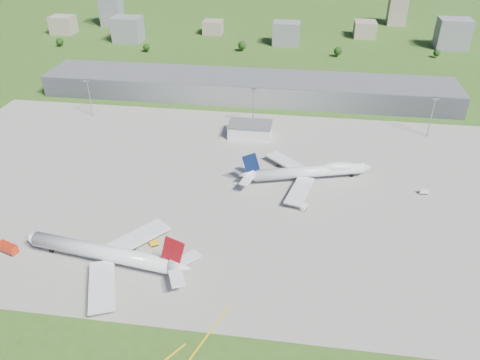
# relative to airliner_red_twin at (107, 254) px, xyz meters

# --- Properties ---
(ground) EXTENTS (1400.00, 1400.00, 0.00)m
(ground) POSITION_rel_airliner_red_twin_xyz_m (32.84, 176.10, -5.53)
(ground) COLOR #31591C
(ground) RESTS_ON ground
(apron) EXTENTS (360.00, 190.00, 0.08)m
(apron) POSITION_rel_airliner_red_twin_xyz_m (42.84, 66.10, -5.49)
(apron) COLOR gray
(apron) RESTS_ON ground
(terminal) EXTENTS (300.00, 42.00, 15.00)m
(terminal) POSITION_rel_airliner_red_twin_xyz_m (32.84, 191.10, 1.97)
(terminal) COLOR gray
(terminal) RESTS_ON ground
(ops_building) EXTENTS (26.00, 16.00, 8.00)m
(ops_building) POSITION_rel_airliner_red_twin_xyz_m (42.84, 126.10, -1.53)
(ops_building) COLOR silver
(ops_building) RESTS_ON ground
(mast_west) EXTENTS (3.50, 2.00, 25.90)m
(mast_west) POSITION_rel_airliner_red_twin_xyz_m (-67.16, 141.10, 12.18)
(mast_west) COLOR gray
(mast_west) RESTS_ON ground
(mast_center) EXTENTS (3.50, 2.00, 25.90)m
(mast_center) POSITION_rel_airliner_red_twin_xyz_m (42.84, 141.10, 12.18)
(mast_center) COLOR gray
(mast_center) RESTS_ON ground
(mast_east) EXTENTS (3.50, 2.00, 25.90)m
(mast_east) POSITION_rel_airliner_red_twin_xyz_m (152.84, 141.10, 12.18)
(mast_east) COLOR gray
(mast_east) RESTS_ON ground
(airliner_red_twin) EXTENTS (75.59, 58.42, 20.76)m
(airliner_red_twin) POSITION_rel_airliner_red_twin_xyz_m (0.00, 0.00, 0.00)
(airliner_red_twin) COLOR silver
(airliner_red_twin) RESTS_ON ground
(airliner_blue_quad) EXTENTS (70.44, 54.13, 18.76)m
(airliner_blue_quad) POSITION_rel_airliner_red_twin_xyz_m (80.11, 77.97, -0.32)
(airliner_blue_quad) COLOR silver
(airliner_blue_quad) RESTS_ON ground
(fire_truck) EXTENTS (9.73, 6.25, 3.99)m
(fire_truck) POSITION_rel_airliner_red_twin_xyz_m (-45.21, 1.34, -3.54)
(fire_truck) COLOR red
(fire_truck) RESTS_ON ground
(tug_yellow) EXTENTS (4.35, 3.79, 1.86)m
(tug_yellow) POSITION_rel_airliner_red_twin_xyz_m (14.95, 14.36, -4.57)
(tug_yellow) COLOR #F2AF0E
(tug_yellow) RESTS_ON ground
(van_white_near) EXTENTS (3.52, 5.02, 2.38)m
(van_white_near) POSITION_rel_airliner_red_twin_xyz_m (78.56, 50.36, -4.33)
(van_white_near) COLOR silver
(van_white_near) RESTS_ON ground
(van_white_far) EXTENTS (4.41, 2.38, 2.24)m
(van_white_far) POSITION_rel_airliner_red_twin_xyz_m (138.33, 73.00, -4.39)
(van_white_far) COLOR silver
(van_white_far) RESTS_ON ground
(bldg_far_w) EXTENTS (24.00, 20.00, 18.00)m
(bldg_far_w) POSITION_rel_airliner_red_twin_xyz_m (-187.16, 346.10, 3.47)
(bldg_far_w) COLOR gray
(bldg_far_w) RESTS_ON ground
(bldg_w) EXTENTS (28.00, 22.00, 24.00)m
(bldg_w) POSITION_rel_airliner_red_twin_xyz_m (-107.16, 326.10, 6.47)
(bldg_w) COLOR slate
(bldg_w) RESTS_ON ground
(bldg_cw) EXTENTS (20.00, 18.00, 14.00)m
(bldg_cw) POSITION_rel_airliner_red_twin_xyz_m (-27.16, 366.10, 1.47)
(bldg_cw) COLOR gray
(bldg_cw) RESTS_ON ground
(bldg_c) EXTENTS (26.00, 20.00, 22.00)m
(bldg_c) POSITION_rel_airliner_red_twin_xyz_m (52.84, 336.10, 5.47)
(bldg_c) COLOR slate
(bldg_c) RESTS_ON ground
(bldg_ce) EXTENTS (22.00, 24.00, 16.00)m
(bldg_ce) POSITION_rel_airliner_red_twin_xyz_m (132.84, 376.10, 2.47)
(bldg_ce) COLOR gray
(bldg_ce) RESTS_ON ground
(bldg_e) EXTENTS (30.00, 22.00, 28.00)m
(bldg_e) POSITION_rel_airliner_red_twin_xyz_m (212.84, 346.10, 8.47)
(bldg_e) COLOR slate
(bldg_e) RESTS_ON ground
(bldg_tall_w) EXTENTS (22.00, 20.00, 44.00)m
(bldg_tall_w) POSITION_rel_airliner_red_twin_xyz_m (-147.16, 386.10, 16.47)
(bldg_tall_w) COLOR slate
(bldg_tall_w) RESTS_ON ground
(bldg_tall_e) EXTENTS (20.00, 18.00, 36.00)m
(bldg_tall_e) POSITION_rel_airliner_red_twin_xyz_m (172.84, 436.10, 12.47)
(bldg_tall_e) COLOR gray
(bldg_tall_e) RESTS_ON ground
(tree_far_w) EXTENTS (7.20, 7.20, 8.80)m
(tree_far_w) POSITION_rel_airliner_red_twin_xyz_m (-167.16, 296.10, -0.34)
(tree_far_w) COLOR #382314
(tree_far_w) RESTS_ON ground
(tree_w) EXTENTS (6.75, 6.75, 8.25)m
(tree_w) POSITION_rel_airliner_red_twin_xyz_m (-77.16, 291.10, -0.67)
(tree_w) COLOR #382314
(tree_w) RESTS_ON ground
(tree_c) EXTENTS (8.10, 8.10, 9.90)m
(tree_c) POSITION_rel_airliner_red_twin_xyz_m (12.84, 306.10, 0.31)
(tree_c) COLOR #382314
(tree_c) RESTS_ON ground
(tree_e) EXTENTS (7.65, 7.65, 9.35)m
(tree_e) POSITION_rel_airliner_red_twin_xyz_m (102.84, 301.10, -0.02)
(tree_e) COLOR #382314
(tree_e) RESTS_ON ground
(tree_far_e) EXTENTS (6.30, 6.30, 7.70)m
(tree_far_e) POSITION_rel_airliner_red_twin_xyz_m (192.84, 311.10, -1.00)
(tree_far_e) COLOR #382314
(tree_far_e) RESTS_ON ground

